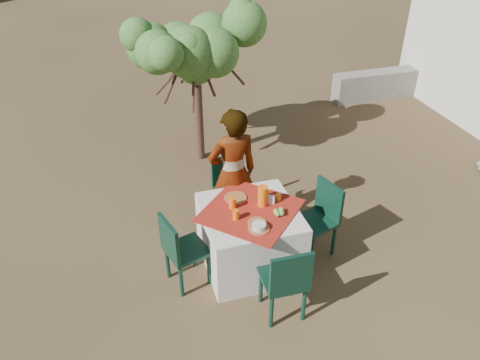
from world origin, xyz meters
name	(u,v)px	position (x,y,z in m)	size (l,w,h in m)	color
ground	(289,229)	(0.00, 0.00, 0.00)	(160.00, 160.00, 0.00)	#372819
table	(250,237)	(-0.67, -0.44, 0.38)	(1.30, 1.30, 0.76)	white
chair_far	(229,184)	(-0.64, 0.55, 0.46)	(0.46, 0.46, 0.83)	black
chair_near	(286,280)	(-0.58, -1.29, 0.51)	(0.43, 0.43, 0.92)	black
chair_left	(180,249)	(-1.48, -0.54, 0.50)	(0.51, 0.51, 0.90)	black
chair_right	(320,216)	(0.18, -0.45, 0.50)	(0.52, 0.52, 0.91)	black
person	(233,174)	(-0.69, 0.21, 0.84)	(0.61, 0.40, 1.67)	#8C6651
shrub_tree	(199,54)	(-0.63, 2.15, 1.66)	(1.78, 1.75, 2.10)	#4E3227
stone_wall	(394,83)	(3.60, 3.40, 0.28)	(2.60, 0.35, 0.55)	gray
plate_far	(236,198)	(-0.77, -0.18, 0.77)	(0.25, 0.25, 0.01)	brown
plate_near	(257,223)	(-0.67, -0.68, 0.77)	(0.20, 0.20, 0.01)	brown
glass_far	(233,203)	(-0.85, -0.34, 0.82)	(0.08, 0.08, 0.12)	orange
glass_near	(236,215)	(-0.87, -0.54, 0.82)	(0.07, 0.07, 0.11)	orange
juice_pitcher	(263,196)	(-0.52, -0.38, 0.88)	(0.11, 0.11, 0.24)	orange
bowl_plate	(259,228)	(-0.69, -0.77, 0.77)	(0.22, 0.22, 0.01)	brown
white_bowl	(259,226)	(-0.69, -0.77, 0.80)	(0.15, 0.15, 0.05)	silver
jar_left	(279,197)	(-0.32, -0.35, 0.81)	(0.06, 0.06, 0.09)	orange
jar_right	(266,193)	(-0.42, -0.25, 0.81)	(0.06, 0.06, 0.10)	orange
napkin_holder	(271,200)	(-0.42, -0.39, 0.81)	(0.08, 0.04, 0.10)	silver
fruit_cluster	(279,212)	(-0.40, -0.60, 0.79)	(0.13, 0.12, 0.06)	#699E39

